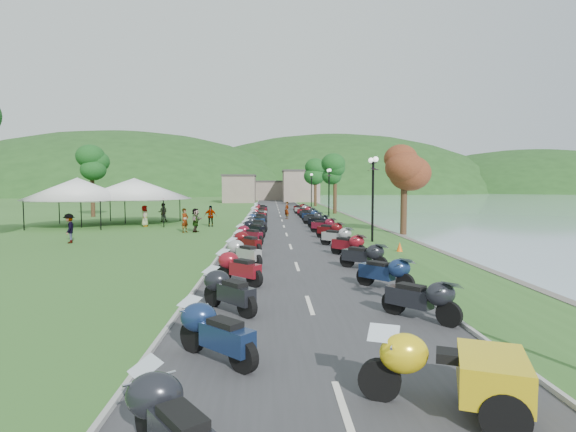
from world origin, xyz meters
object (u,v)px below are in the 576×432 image
object	(u,v)px
yellow_trike	(443,373)
pedestrian_a	(185,232)
vendor_tent_main	(135,201)
pedestrian_c	(70,243)
pedestrian_b	(163,222)

from	to	relation	value
yellow_trike	pedestrian_a	xyz separation A→B (m)	(-8.73, 25.79, -0.58)
vendor_tent_main	pedestrian_a	world-z (taller)	vendor_tent_main
pedestrian_c	pedestrian_a	bearing A→B (deg)	119.63
pedestrian_b	pedestrian_a	bearing A→B (deg)	106.11
pedestrian_b	yellow_trike	bearing A→B (deg)	103.86
yellow_trike	vendor_tent_main	distance (m)	36.13
pedestrian_a	pedestrian_b	world-z (taller)	pedestrian_a
pedestrian_c	pedestrian_b	bearing A→B (deg)	157.70
yellow_trike	pedestrian_b	world-z (taller)	yellow_trike
pedestrian_a	yellow_trike	bearing A→B (deg)	-131.17
yellow_trike	pedestrian_a	world-z (taller)	yellow_trike
yellow_trike	pedestrian_b	size ratio (longest dim) A/B	1.47
pedestrian_b	pedestrian_c	bearing A→B (deg)	77.30
pedestrian_b	pedestrian_c	xyz separation A→B (m)	(-1.86, -15.16, 0.00)
yellow_trike	pedestrian_a	distance (m)	27.24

